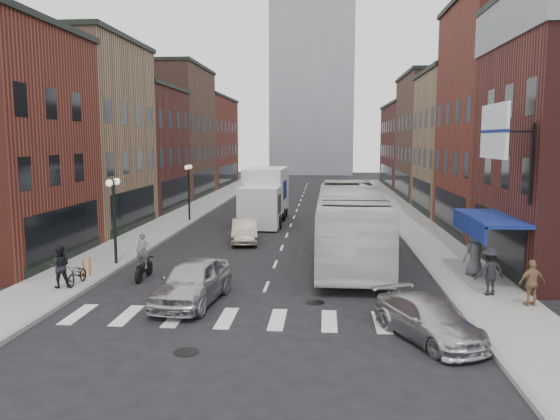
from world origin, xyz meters
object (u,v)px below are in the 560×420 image
object	(u,v)px
sedan_left_far	(245,231)
ped_left_solo	(60,266)
streetlamp_far	(189,182)
parked_bicycle	(77,274)
ped_right_a	(490,271)
box_truck	(265,196)
curb_car	(428,320)
transit_bus	(350,223)
sedan_left_near	(192,281)
ped_right_b	(532,283)
motorcycle_rider	(143,258)
streetlamp_near	(114,205)
ped_right_c	(474,253)
bike_rack	(87,268)
billboard_sign	(497,133)

from	to	relation	value
sedan_left_far	ped_left_solo	distance (m)	12.16
streetlamp_far	ped_left_solo	distance (m)	18.39
parked_bicycle	ped_right_a	size ratio (longest dim) A/B	0.87
box_truck	curb_car	bearing A→B (deg)	-69.91
box_truck	ped_left_solo	world-z (taller)	box_truck
transit_bus	curb_car	distance (m)	10.79
sedan_left_far	ped_left_solo	world-z (taller)	ped_left_solo
curb_car	sedan_left_near	bearing A→B (deg)	132.81
streetlamp_far	ped_right_b	bearing A→B (deg)	-48.70
ped_right_b	transit_bus	bearing A→B (deg)	-62.49
motorcycle_rider	transit_bus	distance (m)	9.95
streetlamp_near	ped_right_a	world-z (taller)	streetlamp_near
box_truck	ped_right_c	size ratio (longest dim) A/B	4.60
box_truck	sedan_left_near	size ratio (longest dim) A/B	1.89
bike_rack	motorcycle_rider	distance (m)	2.36
ped_right_b	billboard_sign	bearing A→B (deg)	-73.42
curb_car	ped_right_a	bearing A→B (deg)	29.23
box_truck	ped_left_solo	distance (m)	19.39
box_truck	ped_right_a	size ratio (longest dim) A/B	4.94
bike_rack	sedan_left_near	world-z (taller)	sedan_left_near
parked_bicycle	streetlamp_far	bearing A→B (deg)	90.04
curb_car	ped_left_solo	world-z (taller)	ped_left_solo
streetlamp_near	sedan_left_near	distance (m)	7.63
box_truck	ped_right_b	xyz separation A→B (m)	(11.44, -19.37, -0.94)
streetlamp_far	motorcycle_rider	xyz separation A→B (m)	(2.09, -16.26, -1.97)
billboard_sign	parked_bicycle	size ratio (longest dim) A/B	2.35
parked_bicycle	ped_right_b	distance (m)	17.08
streetlamp_near	ped_right_c	bearing A→B (deg)	-3.57
ped_right_a	ped_right_b	bearing A→B (deg)	114.10
curb_car	ped_left_solo	xyz separation A→B (m)	(-13.38, 4.13, 0.39)
box_truck	transit_bus	distance (m)	13.17
box_truck	ped_right_a	bearing A→B (deg)	-58.13
sedan_left_far	ped_right_b	size ratio (longest dim) A/B	2.53
streetlamp_far	ped_right_c	world-z (taller)	streetlamp_far
sedan_left_far	parked_bicycle	bearing A→B (deg)	-124.96
streetlamp_near	ped_right_b	size ratio (longest dim) A/B	2.53
box_truck	transit_bus	size ratio (longest dim) A/B	0.67
box_truck	sedan_left_far	world-z (taller)	box_truck
bike_rack	transit_bus	bearing A→B (deg)	23.49
bike_rack	ped_right_a	bearing A→B (deg)	-4.60
bike_rack	box_truck	world-z (taller)	box_truck
box_truck	parked_bicycle	bearing A→B (deg)	-105.21
billboard_sign	streetlamp_far	bearing A→B (deg)	132.41
ped_right_c	ped_left_solo	bearing A→B (deg)	-16.75
sedan_left_far	ped_left_solo	size ratio (longest dim) A/B	2.44
ped_left_solo	ped_right_a	size ratio (longest dim) A/B	0.93
transit_bus	ped_right_c	bearing A→B (deg)	-31.11
streetlamp_near	parked_bicycle	xyz separation A→B (m)	(-0.10, -3.80, -2.35)
curb_car	ped_right_b	size ratio (longest dim) A/B	2.57
streetlamp_near	motorcycle_rider	xyz separation A→B (m)	(2.09, -2.26, -1.97)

